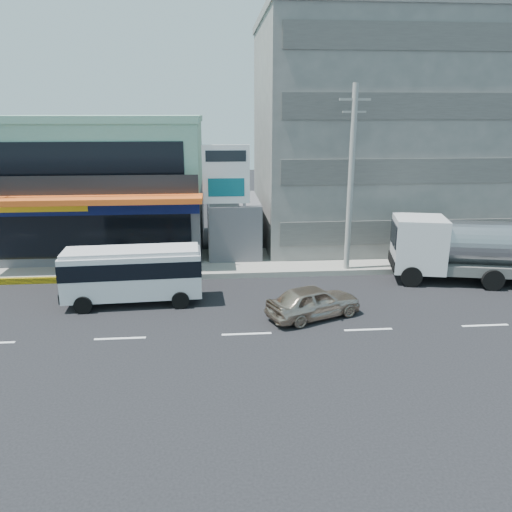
{
  "coord_description": "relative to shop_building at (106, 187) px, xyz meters",
  "views": [
    {
      "loc": [
        -1.16,
        -18.34,
        8.55
      ],
      "look_at": [
        0.69,
        3.66,
        2.2
      ],
      "focal_mm": 35.0,
      "sensor_mm": 36.0,
      "label": 1
    }
  ],
  "objects": [
    {
      "name": "billboard",
      "position": [
        7.5,
        -4.75,
        0.93
      ],
      "size": [
        2.6,
        0.18,
        6.9
      ],
      "color": "gray",
      "rests_on": "ground"
    },
    {
      "name": "utility_pole_near",
      "position": [
        14.0,
        -6.55,
        1.15
      ],
      "size": [
        1.6,
        0.3,
        10.0
      ],
      "color": "#999993",
      "rests_on": "ground"
    },
    {
      "name": "minibus",
      "position": [
        3.02,
        -10.11,
        -2.44
      ],
      "size": [
        6.35,
        2.47,
        2.61
      ],
      "color": "silver",
      "rests_on": "ground"
    },
    {
      "name": "shop_building",
      "position": [
        0.0,
        0.0,
        0.0
      ],
      "size": [
        12.4,
        11.7,
        8.0
      ],
      "color": "#4D4D52",
      "rests_on": "ground"
    },
    {
      "name": "tanker_truck",
      "position": [
        19.98,
        -8.43,
        -2.2
      ],
      "size": [
        8.85,
        4.31,
        3.36
      ],
      "color": "silver",
      "rests_on": "ground"
    },
    {
      "name": "sedan",
      "position": [
        11.0,
        -12.45,
        -3.28
      ],
      "size": [
        4.52,
        3.17,
        1.43
      ],
      "primitive_type": "imported",
      "rotation": [
        0.0,
        0.0,
        1.96
      ],
      "color": "#BAA58E",
      "rests_on": "ground"
    },
    {
      "name": "concrete_building",
      "position": [
        18.0,
        1.05,
        3.0
      ],
      "size": [
        16.0,
        12.0,
        14.0
      ],
      "primitive_type": "cube",
      "color": "gray",
      "rests_on": "ground"
    },
    {
      "name": "ground",
      "position": [
        8.0,
        -13.95,
        -4.0
      ],
      "size": [
        120.0,
        120.0,
        0.0
      ],
      "primitive_type": "plane",
      "color": "black",
      "rests_on": "ground"
    },
    {
      "name": "motorcycle_rider",
      "position": [
        4.0,
        -8.15,
        -3.27
      ],
      "size": [
        1.79,
        0.9,
        2.19
      ],
      "color": "#540C13",
      "rests_on": "ground"
    },
    {
      "name": "sidewalk",
      "position": [
        13.0,
        -4.45,
        -3.85
      ],
      "size": [
        70.0,
        5.0,
        0.3
      ],
      "primitive_type": "cube",
      "color": "gray",
      "rests_on": "ground"
    },
    {
      "name": "gap_structure",
      "position": [
        8.0,
        -1.95,
        -2.25
      ],
      "size": [
        3.0,
        6.0,
        3.5
      ],
      "primitive_type": "cube",
      "color": "#4D4D52",
      "rests_on": "ground"
    },
    {
      "name": "satellite_dish",
      "position": [
        8.0,
        -2.95,
        -0.42
      ],
      "size": [
        1.5,
        1.5,
        0.15
      ],
      "primitive_type": "cylinder",
      "color": "slate",
      "rests_on": "gap_structure"
    }
  ]
}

